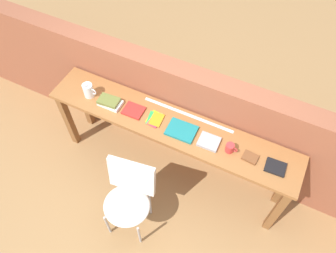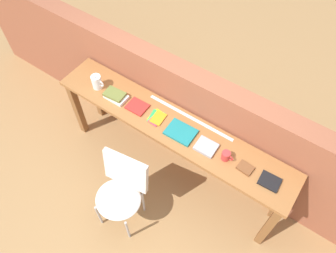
{
  "view_description": "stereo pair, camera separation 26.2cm",
  "coord_description": "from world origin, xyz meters",
  "px_view_note": "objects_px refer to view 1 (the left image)",
  "views": [
    {
      "loc": [
        0.77,
        -1.31,
        3.37
      ],
      "look_at": [
        0.0,
        0.25,
        0.9
      ],
      "focal_mm": 35.0,
      "sensor_mm": 36.0,
      "label": 1
    },
    {
      "loc": [
        0.99,
        -1.18,
        3.37
      ],
      "look_at": [
        0.0,
        0.25,
        0.9
      ],
      "focal_mm": 35.0,
      "sensor_mm": 36.0,
      "label": 2
    }
  ],
  "objects_px": {
    "pitcher_white": "(88,90)",
    "pamphlet_pile_colourful": "(155,119)",
    "book_open_centre": "(181,130)",
    "magazine_cycling": "(134,110)",
    "leather_journal_brown": "(250,157)",
    "mug": "(230,148)",
    "book_stack_leftmost": "(110,102)",
    "chair_white_moulded": "(129,196)",
    "book_repair_rightmost": "(275,167)"
  },
  "relations": [
    {
      "from": "magazine_cycling",
      "to": "pamphlet_pile_colourful",
      "type": "xyz_separation_m",
      "value": [
        0.23,
        0.0,
        -0.0
      ]
    },
    {
      "from": "book_open_centre",
      "to": "book_repair_rightmost",
      "type": "distance_m",
      "value": 0.88
    },
    {
      "from": "chair_white_moulded",
      "to": "book_repair_rightmost",
      "type": "height_order",
      "value": "book_repair_rightmost"
    },
    {
      "from": "pitcher_white",
      "to": "book_open_centre",
      "type": "height_order",
      "value": "pitcher_white"
    },
    {
      "from": "book_open_centre",
      "to": "pamphlet_pile_colourful",
      "type": "bearing_deg",
      "value": 175.79
    },
    {
      "from": "book_stack_leftmost",
      "to": "mug",
      "type": "relative_size",
      "value": 2.08
    },
    {
      "from": "pamphlet_pile_colourful",
      "to": "book_repair_rightmost",
      "type": "bearing_deg",
      "value": -0.11
    },
    {
      "from": "chair_white_moulded",
      "to": "mug",
      "type": "xyz_separation_m",
      "value": [
        0.69,
        0.65,
        0.4
      ]
    },
    {
      "from": "pitcher_white",
      "to": "book_open_centre",
      "type": "distance_m",
      "value": 1.0
    },
    {
      "from": "chair_white_moulded",
      "to": "magazine_cycling",
      "type": "height_order",
      "value": "magazine_cycling"
    },
    {
      "from": "book_stack_leftmost",
      "to": "book_repair_rightmost",
      "type": "distance_m",
      "value": 1.64
    },
    {
      "from": "leather_journal_brown",
      "to": "book_repair_rightmost",
      "type": "bearing_deg",
      "value": 5.69
    },
    {
      "from": "magazine_cycling",
      "to": "pamphlet_pile_colourful",
      "type": "bearing_deg",
      "value": -0.68
    },
    {
      "from": "pitcher_white",
      "to": "pamphlet_pile_colourful",
      "type": "xyz_separation_m",
      "value": [
        0.72,
        0.02,
        -0.07
      ]
    },
    {
      "from": "magazine_cycling",
      "to": "book_repair_rightmost",
      "type": "xyz_separation_m",
      "value": [
        1.39,
        0.0,
        0.0
      ]
    },
    {
      "from": "chair_white_moulded",
      "to": "book_repair_rightmost",
      "type": "relative_size",
      "value": 5.18
    },
    {
      "from": "chair_white_moulded",
      "to": "pitcher_white",
      "type": "xyz_separation_m",
      "value": [
        -0.78,
        0.64,
        0.43
      ]
    },
    {
      "from": "book_stack_leftmost",
      "to": "mug",
      "type": "distance_m",
      "value": 1.23
    },
    {
      "from": "pitcher_white",
      "to": "magazine_cycling",
      "type": "distance_m",
      "value": 0.49
    },
    {
      "from": "pamphlet_pile_colourful",
      "to": "chair_white_moulded",
      "type": "bearing_deg",
      "value": -85.21
    },
    {
      "from": "book_stack_leftmost",
      "to": "book_repair_rightmost",
      "type": "height_order",
      "value": "book_stack_leftmost"
    },
    {
      "from": "book_stack_leftmost",
      "to": "leather_journal_brown",
      "type": "distance_m",
      "value": 1.42
    },
    {
      "from": "pamphlet_pile_colourful",
      "to": "book_repair_rightmost",
      "type": "height_order",
      "value": "book_repair_rightmost"
    },
    {
      "from": "chair_white_moulded",
      "to": "book_repair_rightmost",
      "type": "xyz_separation_m",
      "value": [
        1.1,
        0.66,
        0.36
      ]
    },
    {
      "from": "mug",
      "to": "pitcher_white",
      "type": "bearing_deg",
      "value": -179.61
    },
    {
      "from": "magazine_cycling",
      "to": "pamphlet_pile_colourful",
      "type": "relative_size",
      "value": 1.06
    },
    {
      "from": "chair_white_moulded",
      "to": "pitcher_white",
      "type": "height_order",
      "value": "pitcher_white"
    },
    {
      "from": "pitcher_white",
      "to": "book_stack_leftmost",
      "type": "height_order",
      "value": "pitcher_white"
    },
    {
      "from": "leather_journal_brown",
      "to": "pitcher_white",
      "type": "bearing_deg",
      "value": -174.62
    },
    {
      "from": "magazine_cycling",
      "to": "leather_journal_brown",
      "type": "height_order",
      "value": "leather_journal_brown"
    },
    {
      "from": "chair_white_moulded",
      "to": "leather_journal_brown",
      "type": "height_order",
      "value": "leather_journal_brown"
    },
    {
      "from": "pitcher_white",
      "to": "magazine_cycling",
      "type": "xyz_separation_m",
      "value": [
        0.49,
        0.02,
        -0.07
      ]
    },
    {
      "from": "chair_white_moulded",
      "to": "book_open_centre",
      "type": "bearing_deg",
      "value": 70.84
    },
    {
      "from": "pitcher_white",
      "to": "pamphlet_pile_colourful",
      "type": "relative_size",
      "value": 1.0
    },
    {
      "from": "pitcher_white",
      "to": "book_stack_leftmost",
      "type": "distance_m",
      "value": 0.24
    },
    {
      "from": "pitcher_white",
      "to": "book_stack_leftmost",
      "type": "bearing_deg",
      "value": -1.23
    },
    {
      "from": "chair_white_moulded",
      "to": "leather_journal_brown",
      "type": "relative_size",
      "value": 6.86
    },
    {
      "from": "book_open_centre",
      "to": "chair_white_moulded",
      "type": "bearing_deg",
      "value": -110.81
    },
    {
      "from": "pitcher_white",
      "to": "mug",
      "type": "bearing_deg",
      "value": 0.39
    },
    {
      "from": "leather_journal_brown",
      "to": "magazine_cycling",
      "type": "bearing_deg",
      "value": -175.4
    },
    {
      "from": "pamphlet_pile_colourful",
      "to": "book_stack_leftmost",
      "type": "bearing_deg",
      "value": -176.49
    },
    {
      "from": "chair_white_moulded",
      "to": "book_open_centre",
      "type": "distance_m",
      "value": 0.78
    },
    {
      "from": "book_stack_leftmost",
      "to": "mug",
      "type": "bearing_deg",
      "value": 0.7
    },
    {
      "from": "chair_white_moulded",
      "to": "magazine_cycling",
      "type": "relative_size",
      "value": 4.57
    },
    {
      "from": "mug",
      "to": "book_repair_rightmost",
      "type": "xyz_separation_m",
      "value": [
        0.41,
        0.01,
        -0.03
      ]
    },
    {
      "from": "magazine_cycling",
      "to": "mug",
      "type": "bearing_deg",
      "value": -2.1
    },
    {
      "from": "chair_white_moulded",
      "to": "mug",
      "type": "relative_size",
      "value": 8.1
    },
    {
      "from": "magazine_cycling",
      "to": "chair_white_moulded",
      "type": "bearing_deg",
      "value": -67.87
    },
    {
      "from": "pitcher_white",
      "to": "magazine_cycling",
      "type": "height_order",
      "value": "pitcher_white"
    },
    {
      "from": "pamphlet_pile_colourful",
      "to": "leather_journal_brown",
      "type": "bearing_deg",
      "value": -0.36
    }
  ]
}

